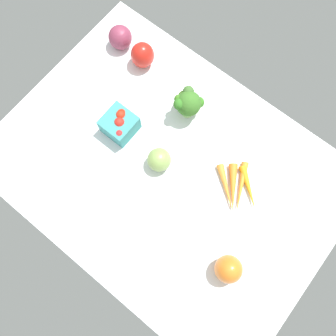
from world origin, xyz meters
TOP-DOWN VIEW (x-y plane):
  - tablecloth at (0.00, 0.00)cm, footprint 104.00×76.00cm
  - red_onion_near_basket at (-40.13, 24.84)cm, footprint 7.84×7.84cm
  - bell_pepper_orange at (31.14, -12.62)cm, footprint 9.86×9.86cm
  - broccoli_head at (-7.30, 18.92)cm, footprint 8.43×8.53cm
  - heirloom_tomato_green at (-3.40, 0.37)cm, footprint 7.26×7.26cm
  - bell_pepper_red at (-29.76, 24.03)cm, footprint 10.36×10.36cm
  - carrot_bunch at (19.84, 8.19)cm, footprint 17.81×15.99cm
  - berry_basket at (-20.04, 1.29)cm, footprint 9.40×9.40cm

SIDE VIEW (x-z plane):
  - tablecloth at x=0.00cm, z-range 0.00..2.00cm
  - carrot_bunch at x=19.84cm, z-range 1.84..4.63cm
  - heirloom_tomato_green at x=-3.40cm, z-range 2.00..9.26cm
  - berry_basket at x=-20.04cm, z-range 1.87..9.75cm
  - red_onion_near_basket at x=-40.13cm, z-range 2.00..9.84cm
  - bell_pepper_red at x=-29.76cm, z-range 2.00..10.95cm
  - bell_pepper_orange at x=31.14cm, z-range 2.00..11.44cm
  - broccoli_head at x=-7.30cm, z-range 3.25..13.94cm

